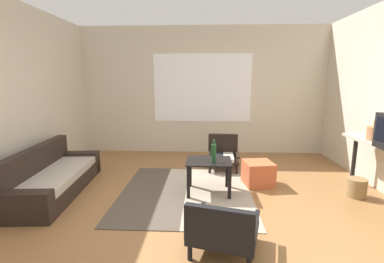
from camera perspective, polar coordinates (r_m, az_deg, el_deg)
ground_plane at (r=3.35m, az=1.40°, el=-17.50°), size 7.80×7.80×0.00m
far_wall_with_window at (r=6.02m, az=2.15°, el=8.45°), size 5.60×0.13×2.70m
area_rug at (r=4.01m, az=-1.24°, el=-12.50°), size 1.83×2.07×0.01m
couch at (r=4.42m, az=-27.13°, el=-8.68°), size 0.84×1.93×0.65m
coffee_table at (r=3.89m, az=3.52°, el=-7.42°), size 0.63×0.51×0.48m
armchair_by_window at (r=5.00m, az=6.45°, el=-4.57°), size 0.56×0.57×0.60m
armchair_striped_foreground at (r=2.67m, az=6.45°, el=-19.40°), size 0.73×0.72×0.54m
ottoman_orange at (r=4.35m, az=13.56°, el=-8.45°), size 0.47×0.47×0.36m
clay_vase at (r=4.38m, az=34.01°, el=-0.23°), size 0.24×0.24×0.27m
glass_bottle at (r=3.76m, az=4.55°, el=-4.38°), size 0.07×0.07×0.31m
wicker_basket at (r=4.46m, az=30.99°, el=-9.96°), size 0.26×0.26×0.26m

